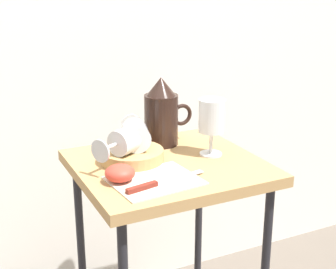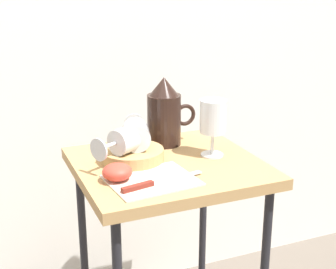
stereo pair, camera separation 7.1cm
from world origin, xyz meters
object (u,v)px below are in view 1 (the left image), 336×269
object	(u,v)px
table	(168,189)
wine_glass_tipped_far	(135,135)
wine_glass_tipped_near	(125,141)
basket_tray	(132,156)
apple_half_left	(120,173)
pitcher	(162,118)
wine_glass_upright	(212,119)
knife	(155,184)

from	to	relation	value
table	wine_glass_tipped_far	bearing A→B (deg)	142.19
wine_glass_tipped_near	wine_glass_tipped_far	size ratio (longest dim) A/B	0.94
basket_tray	wine_glass_tipped_far	world-z (taller)	wine_glass_tipped_far
wine_glass_tipped_near	apple_half_left	size ratio (longest dim) A/B	2.04
table	pitcher	size ratio (longest dim) A/B	3.42
wine_glass_upright	wine_glass_tipped_near	distance (m)	0.25
wine_glass_tipped_near	wine_glass_upright	bearing A→B (deg)	-6.32
wine_glass_tipped_near	pitcher	bearing A→B (deg)	36.25
pitcher	wine_glass_upright	size ratio (longest dim) A/B	1.27
pitcher	wine_glass_tipped_far	bearing A→B (deg)	-143.58
wine_glass_tipped_near	knife	distance (m)	0.17
wine_glass_upright	knife	xyz separation A→B (m)	(-0.24, -0.13, -0.10)
basket_tray	pitcher	world-z (taller)	pitcher
table	wine_glass_tipped_far	xyz separation A→B (m)	(-0.07, 0.06, 0.15)
pitcher	apple_half_left	distance (m)	0.31
pitcher	wine_glass_tipped_far	size ratio (longest dim) A/B	1.25
apple_half_left	wine_glass_tipped_far	bearing A→B (deg)	53.48
knife	wine_glass_tipped_near	bearing A→B (deg)	94.67
knife	apple_half_left	bearing A→B (deg)	135.02
pitcher	wine_glass_upright	bearing A→B (deg)	-59.48
table	pitcher	bearing A→B (deg)	71.41
table	wine_glass_tipped_near	distance (m)	0.19
pitcher	wine_glass_tipped_far	distance (m)	0.15
wine_glass_upright	knife	distance (m)	0.29
basket_tray	pitcher	distance (m)	0.18
basket_tray	wine_glass_tipped_far	distance (m)	0.06
knife	wine_glass_upright	bearing A→B (deg)	29.49
wine_glass_tipped_far	apple_half_left	size ratio (longest dim) A/B	2.18
wine_glass_tipped_far	knife	world-z (taller)	wine_glass_tipped_far
apple_half_left	table	bearing A→B (deg)	23.17
apple_half_left	knife	world-z (taller)	apple_half_left
apple_half_left	knife	xyz separation A→B (m)	(0.06, -0.06, -0.02)
basket_tray	table	bearing A→B (deg)	-27.77
wine_glass_upright	wine_glass_tipped_near	xyz separation A→B (m)	(-0.25, 0.03, -0.04)
pitcher	apple_half_left	size ratio (longest dim) A/B	2.72
basket_tray	wine_glass_upright	xyz separation A→B (m)	(0.22, -0.05, 0.09)
table	pitcher	xyz separation A→B (m)	(0.05, 0.14, 0.16)
pitcher	wine_glass_tipped_near	xyz separation A→B (m)	(-0.16, -0.12, -0.01)
pitcher	wine_glass_upright	world-z (taller)	pitcher
basket_tray	knife	distance (m)	0.18
basket_tray	wine_glass_tipped_far	bearing A→B (deg)	34.04
pitcher	apple_half_left	world-z (taller)	pitcher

